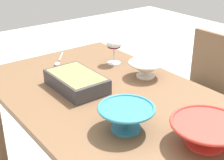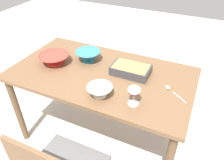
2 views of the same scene
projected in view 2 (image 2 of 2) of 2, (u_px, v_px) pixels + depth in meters
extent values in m
plane|color=beige|center=(103.00, 134.00, 2.19)|extent=(8.00, 8.00, 0.00)
cube|color=brown|center=(101.00, 74.00, 1.77)|extent=(1.47, 0.83, 0.03)
cylinder|color=brown|center=(18.00, 111.00, 1.95)|extent=(0.06, 0.06, 0.72)
cylinder|color=brown|center=(63.00, 72.00, 2.48)|extent=(0.06, 0.06, 0.72)
cylinder|color=brown|center=(184.00, 105.00, 2.02)|extent=(0.06, 0.06, 0.72)
cylinder|color=brown|center=(61.00, 157.00, 1.72)|extent=(0.04, 0.04, 0.45)
cylinder|color=white|center=(133.00, 103.00, 1.45)|extent=(0.07, 0.07, 0.01)
cylinder|color=white|center=(134.00, 98.00, 1.42)|extent=(0.01, 0.01, 0.08)
ellipsoid|color=white|center=(134.00, 90.00, 1.38)|extent=(0.09, 0.09, 0.06)
ellipsoid|color=#4C0A19|center=(134.00, 92.00, 1.39)|extent=(0.08, 0.08, 0.02)
cube|color=#38383D|center=(131.00, 70.00, 1.72)|extent=(0.30, 0.19, 0.07)
cube|color=#9E8C47|center=(131.00, 67.00, 1.71)|extent=(0.27, 0.17, 0.02)
cylinder|color=red|center=(55.00, 63.00, 1.87)|extent=(0.14, 0.14, 0.01)
cone|color=red|center=(55.00, 59.00, 1.85)|extent=(0.25, 0.25, 0.07)
torus|color=red|center=(54.00, 55.00, 1.83)|extent=(0.26, 0.26, 0.01)
cylinder|color=teal|center=(89.00, 60.00, 1.91)|extent=(0.11, 0.11, 0.01)
cone|color=teal|center=(88.00, 56.00, 1.88)|extent=(0.21, 0.21, 0.08)
torus|color=teal|center=(88.00, 52.00, 1.86)|extent=(0.21, 0.21, 0.01)
cylinder|color=white|center=(100.00, 95.00, 1.52)|extent=(0.09, 0.09, 0.01)
cone|color=white|center=(100.00, 91.00, 1.49)|extent=(0.17, 0.17, 0.07)
torus|color=white|center=(100.00, 87.00, 1.47)|extent=(0.18, 0.18, 0.01)
cylinder|color=silver|center=(179.00, 98.00, 1.49)|extent=(0.11, 0.09, 0.01)
ellipsoid|color=silver|center=(168.00, 87.00, 1.58)|extent=(0.05, 0.05, 0.01)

